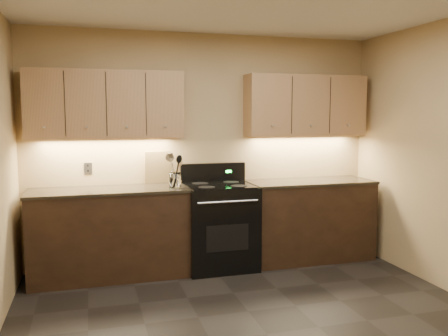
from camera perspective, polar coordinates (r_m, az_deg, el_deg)
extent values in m
plane|color=black|center=(3.91, 5.17, -19.29)|extent=(4.00, 4.00, 0.00)
cube|color=tan|center=(5.45, -2.30, 2.29)|extent=(4.00, 0.04, 2.60)
cube|color=black|center=(5.13, -13.56, -7.76)|extent=(1.60, 0.60, 0.90)
cube|color=#332C20|center=(5.04, -13.70, -2.63)|extent=(1.62, 0.62, 0.03)
cube|color=black|center=(5.69, 10.17, -6.28)|extent=(1.44, 0.60, 0.90)
cube|color=#332C20|center=(5.61, 10.26, -1.64)|extent=(1.46, 0.62, 0.03)
cube|color=black|center=(5.28, -0.57, -7.06)|extent=(0.76, 0.65, 0.92)
cube|color=black|center=(5.19, -0.57, -2.07)|extent=(0.70, 0.60, 0.01)
cube|color=black|center=(5.45, -1.37, -0.55)|extent=(0.76, 0.07, 0.22)
cube|color=#19FF33|center=(5.46, 0.55, -0.42)|extent=(0.06, 0.00, 0.03)
cylinder|color=silver|center=(4.89, 0.49, -4.09)|extent=(0.65, 0.02, 0.02)
cube|color=black|center=(4.99, 0.44, -8.42)|extent=(0.46, 0.00, 0.28)
cylinder|color=black|center=(5.00, -2.10, -2.32)|extent=(0.18, 0.18, 0.00)
cylinder|color=black|center=(5.10, 1.83, -2.15)|extent=(0.18, 0.18, 0.00)
cylinder|color=black|center=(5.29, -2.88, -1.84)|extent=(0.18, 0.18, 0.00)
cylinder|color=black|center=(5.39, 0.85, -1.69)|extent=(0.18, 0.18, 0.00)
cube|color=#A77D53|center=(5.13, -14.04, 7.44)|extent=(1.60, 0.30, 0.70)
cube|color=#A77D53|center=(5.69, 9.77, 7.42)|extent=(1.44, 0.30, 0.70)
cube|color=#B2B5BA|center=(5.30, -16.05, -0.02)|extent=(0.08, 0.01, 0.12)
cylinder|color=white|center=(5.01, -5.91, -1.44)|extent=(0.15, 0.15, 0.16)
cylinder|color=white|center=(5.03, -5.90, -2.24)|extent=(0.12, 0.12, 0.02)
cube|color=tan|center=(5.32, -7.99, 0.10)|extent=(0.30, 0.10, 0.37)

